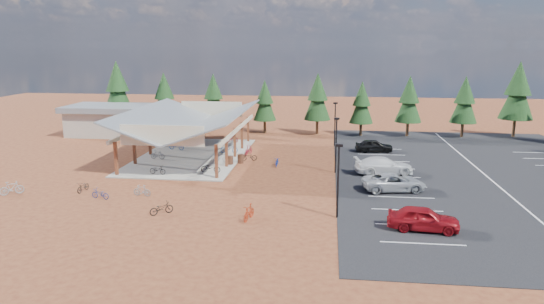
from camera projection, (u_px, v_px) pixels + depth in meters
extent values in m
plane|color=#5E2718|center=(279.00, 177.00, 43.42)|extent=(140.00, 140.00, 0.00)
cube|color=black|center=(484.00, 174.00, 44.21)|extent=(27.00, 44.00, 0.04)
cube|color=gray|center=(192.00, 156.00, 51.34)|extent=(10.60, 18.60, 0.10)
cube|color=#5D2F1A|center=(116.00, 158.00, 43.39)|extent=(0.25, 0.25, 3.00)
cube|color=#5D2F1A|center=(134.00, 149.00, 47.46)|extent=(0.25, 0.25, 3.00)
cube|color=#5D2F1A|center=(150.00, 141.00, 51.54)|extent=(0.25, 0.25, 3.00)
cube|color=#5D2F1A|center=(163.00, 134.00, 55.61)|extent=(0.25, 0.25, 3.00)
cube|color=#5D2F1A|center=(174.00, 128.00, 59.68)|extent=(0.25, 0.25, 3.00)
cube|color=#5D2F1A|center=(216.00, 161.00, 42.34)|extent=(0.25, 0.25, 3.00)
cube|color=#5D2F1A|center=(226.00, 151.00, 46.41)|extent=(0.25, 0.25, 3.00)
cube|color=#5D2F1A|center=(235.00, 143.00, 50.48)|extent=(0.25, 0.25, 3.00)
cube|color=#5D2F1A|center=(242.00, 135.00, 54.56)|extent=(0.25, 0.25, 3.00)
cube|color=#5D2F1A|center=(248.00, 129.00, 58.63)|extent=(0.25, 0.25, 3.00)
cube|color=beige|center=(145.00, 127.00, 51.26)|extent=(0.22, 18.00, 0.35)
cube|color=beige|center=(238.00, 128.00, 50.11)|extent=(0.22, 18.00, 0.35)
cube|color=slate|center=(164.00, 119.00, 50.82)|extent=(5.85, 19.40, 2.13)
cube|color=slate|center=(218.00, 119.00, 50.16)|extent=(5.85, 19.40, 2.13)
cube|color=beige|center=(162.00, 136.00, 41.79)|extent=(7.50, 0.15, 1.80)
cube|color=beige|center=(212.00, 109.00, 59.24)|extent=(7.50, 0.15, 1.80)
cube|color=#ADA593|center=(111.00, 123.00, 63.28)|extent=(10.00, 6.00, 3.20)
cube|color=slate|center=(110.00, 108.00, 62.86)|extent=(11.00, 7.00, 0.70)
cylinder|color=black|center=(338.00, 182.00, 32.61)|extent=(0.14, 0.14, 5.00)
cube|color=black|center=(339.00, 145.00, 32.06)|extent=(0.50, 0.25, 0.18)
cylinder|color=black|center=(336.00, 146.00, 44.25)|extent=(0.14, 0.14, 5.00)
cube|color=black|center=(337.00, 119.00, 43.70)|extent=(0.50, 0.25, 0.18)
cylinder|color=black|center=(335.00, 125.00, 55.88)|extent=(0.14, 0.14, 5.00)
cube|color=black|center=(335.00, 103.00, 55.33)|extent=(0.50, 0.25, 0.18)
cylinder|color=#452718|center=(230.00, 161.00, 47.49)|extent=(0.60, 0.60, 0.90)
cylinder|color=#452718|center=(241.00, 159.00, 48.32)|extent=(0.60, 0.60, 0.90)
cylinder|color=#382314|center=(120.00, 121.00, 67.98)|extent=(0.36, 0.36, 2.31)
cone|color=#1B3213|center=(118.00, 93.00, 67.13)|extent=(4.07, 4.07, 5.55)
cone|color=#1B3213|center=(117.00, 76.00, 66.63)|extent=(3.14, 3.14, 4.16)
cylinder|color=#382314|center=(166.00, 124.00, 65.92)|extent=(0.36, 0.36, 1.95)
cone|color=#1B3213|center=(165.00, 100.00, 65.21)|extent=(3.44, 3.44, 4.69)
cone|color=#1B3213|center=(164.00, 85.00, 64.78)|extent=(2.65, 2.65, 3.51)
cylinder|color=#382314|center=(214.00, 123.00, 66.82)|extent=(0.36, 0.36, 1.90)
cone|color=#1B3213|center=(214.00, 100.00, 66.12)|extent=(3.35, 3.35, 4.56)
cone|color=#1B3213|center=(213.00, 86.00, 65.71)|extent=(2.59, 2.59, 3.42)
cylinder|color=#382314|center=(265.00, 126.00, 65.01)|extent=(0.36, 0.36, 1.72)
cone|color=#1B3213|center=(265.00, 105.00, 64.38)|extent=(3.03, 3.03, 4.13)
cone|color=#1B3213|center=(265.00, 92.00, 64.01)|extent=(2.34, 2.34, 3.10)
cylinder|color=#382314|center=(317.00, 127.00, 63.89)|extent=(0.36, 0.36, 1.96)
cone|color=#1B3213|center=(317.00, 102.00, 63.17)|extent=(3.46, 3.46, 4.71)
cone|color=#1B3213|center=(318.00, 87.00, 62.75)|extent=(2.67, 2.67, 3.53)
cylinder|color=#382314|center=(361.00, 129.00, 62.70)|extent=(0.36, 0.36, 1.72)
cone|color=#1B3213|center=(362.00, 107.00, 62.07)|extent=(3.03, 3.03, 4.13)
cone|color=#1B3213|center=(362.00, 93.00, 61.69)|extent=(2.34, 2.34, 3.10)
cylinder|color=#382314|center=(407.00, 129.00, 62.39)|extent=(0.36, 0.36, 1.90)
cone|color=#1B3213|center=(409.00, 104.00, 61.69)|extent=(3.34, 3.34, 4.56)
cone|color=#1B3213|center=(410.00, 89.00, 61.28)|extent=(2.58, 2.58, 3.42)
cylinder|color=#382314|center=(462.00, 130.00, 61.83)|extent=(0.36, 0.36, 1.90)
cone|color=#1B3213|center=(464.00, 105.00, 61.13)|extent=(3.34, 3.34, 4.56)
cone|color=#1B3213|center=(466.00, 90.00, 60.72)|extent=(2.58, 2.58, 3.42)
cylinder|color=#382314|center=(514.00, 128.00, 61.91)|extent=(0.36, 0.36, 2.35)
cone|color=#1B3213|center=(517.00, 97.00, 61.05)|extent=(4.13, 4.13, 5.64)
cone|color=#1B3213|center=(519.00, 78.00, 60.54)|extent=(3.19, 3.19, 4.23)
imported|color=black|center=(158.00, 170.00, 43.80)|extent=(1.62, 0.77, 0.82)
imported|color=gray|center=(158.00, 155.00, 49.58)|extent=(1.57, 0.59, 0.92)
imported|color=#1E4994|center=(176.00, 145.00, 54.01)|extent=(2.02, 1.15, 1.00)
imported|color=maroon|center=(195.00, 136.00, 59.00)|extent=(1.89, 0.99, 1.09)
imported|color=black|center=(211.00, 168.00, 44.33)|extent=(1.82, 0.66, 0.95)
imported|color=gray|center=(221.00, 157.00, 48.45)|extent=(1.61, 0.76, 0.93)
imported|color=navy|center=(229.00, 149.00, 52.36)|extent=(1.94, 0.88, 0.98)
imported|color=maroon|center=(232.00, 139.00, 58.01)|extent=(1.62, 0.47, 0.97)
imported|color=black|center=(83.00, 187.00, 38.90)|extent=(0.66, 1.61, 0.83)
imported|color=gray|center=(12.00, 188.00, 38.11)|extent=(1.71, 1.51, 1.07)
imported|color=navy|center=(100.00, 194.00, 37.07)|extent=(1.63, 0.90, 0.81)
imported|color=#9E240B|center=(249.00, 212.00, 32.61)|extent=(0.88, 1.84, 1.07)
imported|color=black|center=(161.00, 208.00, 33.68)|extent=(1.69, 1.55, 0.90)
imported|color=gray|center=(142.00, 191.00, 37.78)|extent=(1.53, 0.64, 0.89)
imported|color=navy|center=(277.00, 161.00, 47.21)|extent=(0.60, 1.70, 0.89)
imported|color=maroon|center=(249.00, 150.00, 52.16)|extent=(1.00, 1.77, 1.03)
imported|color=black|center=(249.00, 157.00, 49.33)|extent=(1.69, 0.93, 0.84)
imported|color=maroon|center=(423.00, 218.00, 30.68)|extent=(4.61, 2.22, 1.52)
imported|color=#989BA0|center=(394.00, 182.00, 39.00)|extent=(5.34, 3.15, 1.39)
imported|color=silver|center=(384.00, 166.00, 44.10)|extent=(5.58, 3.04, 1.53)
imported|color=black|center=(374.00, 146.00, 53.22)|extent=(4.19, 2.01, 1.38)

